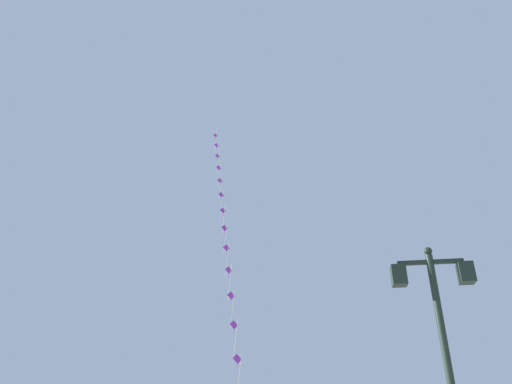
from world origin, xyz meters
name	(u,v)px	position (x,y,z in m)	size (l,w,h in m)	color
twin_lantern_lamp_post	(441,323)	(2.16, 9.33, 3.39)	(1.55, 0.28, 4.89)	#1E2D23
kite_train	(225,231)	(-4.97, 23.54, 11.61)	(4.97, 13.35, 22.50)	brown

